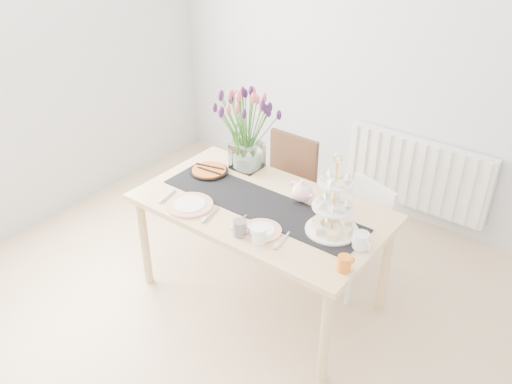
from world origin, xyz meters
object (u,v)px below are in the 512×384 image
Objects in this scene: chair_white at (361,227)px; mug_grey at (240,228)px; teapot at (302,192)px; tart_tin at (209,171)px; chair_brown at (285,182)px; mug_orange at (344,264)px; tulip_vase at (247,117)px; plate_right at (261,231)px; cream_jug at (361,241)px; cake_stand at (333,213)px; plate_left at (190,205)px; radiator at (416,173)px; mug_white at (259,235)px; dining_table at (261,215)px.

mug_grey is (-0.34, -0.92, 0.36)m from chair_white.
teapot is 0.83× the size of tart_tin.
chair_brown is 9.59× the size of mug_orange.
tulip_vase is 0.66m from teapot.
tart_tin reaches higher than plate_right.
chair_white is 7.97× the size of cream_jug.
cake_stand is 0.23m from cream_jug.
mug_orange is at bearing -20.30° from teapot.
plate_left is at bearing -143.16° from cream_jug.
tulip_vase is at bearing 122.48° from mug_grey.
radiator is at bearing 50.31° from chair_brown.
tulip_vase reaches higher than chair_white.
plate_left is (-0.86, -0.30, -0.12)m from cake_stand.
cake_stand is 0.43m from plate_right.
mug_white is (-0.21, -0.91, 0.36)m from chair_white.
dining_table is 2.29× the size of tulip_vase.
chair_white is at bearing 25.83° from tart_tin.
dining_table is 16.48× the size of mug_grey.
mug_white is 0.39× the size of plate_right.
cream_jug is 1.26m from tart_tin.
plate_left is (-1.07, -0.26, -0.04)m from cream_jug.
mug_white reaches higher than tart_tin.
dining_table is at bearing -41.86° from tulip_vase.
teapot is 2.33× the size of cream_jug.
teapot is 2.30× the size of mug_white.
teapot is (-0.33, 0.18, -0.06)m from cake_stand.
tulip_vase is at bearing 133.93° from plate_right.
tart_tin is 0.90× the size of plate_left.
radiator is at bearing 55.23° from tart_tin.
mug_grey reaches higher than chair_white.
tulip_vase is 3.13× the size of teapot.
tulip_vase is at bearing 159.85° from cake_stand.
radiator is 1.41m from teapot.
tart_tin is (-0.25, -0.58, 0.27)m from chair_brown.
cream_jug is 0.99× the size of mug_white.
chair_white is 1.10m from tulip_vase.
chair_brown is 8.83× the size of mug_grey.
mug_white is (-0.49, -0.30, 0.00)m from cream_jug.
mug_grey is 0.13m from mug_white.
plate_left is (-0.79, -0.87, 0.32)m from chair_white.
teapot reaches higher than mug_white.
chair_white is at bearing 72.95° from mug_white.
mug_white reaches higher than mug_orange.
mug_white is at bearing -61.82° from chair_brown.
cream_jug reaches higher than tart_tin.
chair_brown is 0.75m from teapot.
cake_stand is at bearing -5.26° from tart_tin.
tulip_vase reaches higher than cake_stand.
mug_white reaches higher than cream_jug.
plate_left reaches higher than dining_table.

